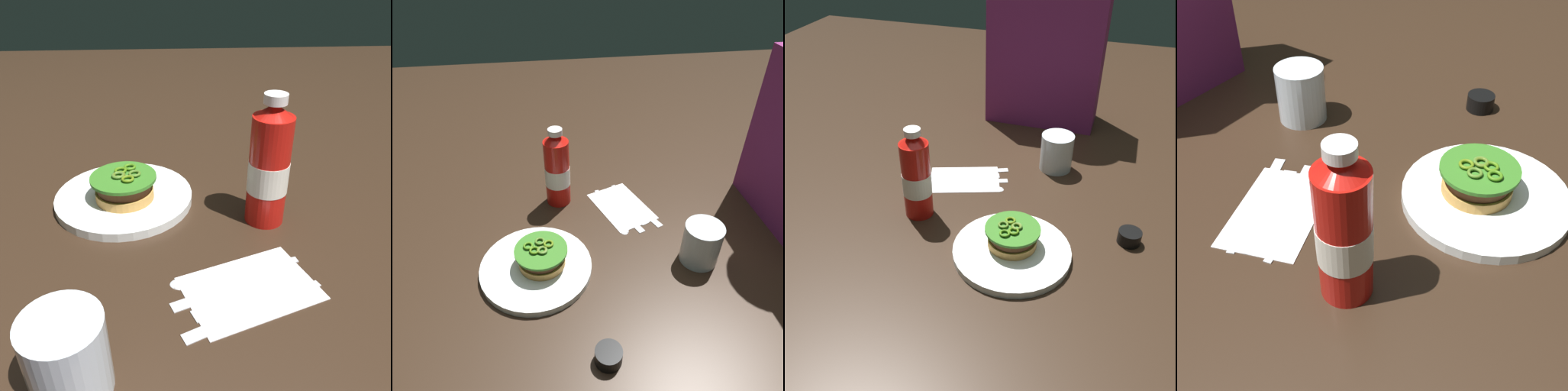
% 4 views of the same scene
% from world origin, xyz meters
% --- Properties ---
extents(ground_plane, '(3.00, 3.00, 0.00)m').
position_xyz_m(ground_plane, '(0.00, 0.00, 0.00)').
color(ground_plane, '#2F1F14').
extents(dinner_plate, '(0.26, 0.26, 0.02)m').
position_xyz_m(dinner_plate, '(0.02, -0.12, 0.01)').
color(dinner_plate, white).
rests_on(dinner_plate, ground_plane).
extents(burger_sandwich, '(0.12, 0.12, 0.05)m').
position_xyz_m(burger_sandwich, '(0.02, -0.11, 0.04)').
color(burger_sandwich, '#C99045').
rests_on(burger_sandwich, dinner_plate).
extents(ketchup_bottle, '(0.07, 0.07, 0.23)m').
position_xyz_m(ketchup_bottle, '(-0.23, -0.05, 0.10)').
color(ketchup_bottle, red).
rests_on(ketchup_bottle, ground_plane).
extents(water_glass, '(0.09, 0.09, 0.10)m').
position_xyz_m(water_glass, '(0.05, 0.26, 0.05)').
color(water_glass, silver).
rests_on(water_glass, ground_plane).
extents(condiment_cup, '(0.05, 0.05, 0.03)m').
position_xyz_m(condiment_cup, '(0.26, 0.00, 0.02)').
color(condiment_cup, black).
rests_on(condiment_cup, ground_plane).
extents(napkin, '(0.21, 0.18, 0.00)m').
position_xyz_m(napkin, '(-0.17, 0.13, 0.00)').
color(napkin, white).
rests_on(napkin, ground_plane).
extents(spoon_utensil, '(0.20, 0.06, 0.00)m').
position_xyz_m(spoon_utensil, '(-0.13, 0.10, 0.00)').
color(spoon_utensil, silver).
rests_on(spoon_utensil, napkin).
extents(butter_knife, '(0.20, 0.09, 0.00)m').
position_xyz_m(butter_knife, '(-0.14, 0.12, 0.00)').
color(butter_knife, silver).
rests_on(butter_knife, napkin).
extents(fork_utensil, '(0.18, 0.09, 0.00)m').
position_xyz_m(fork_utensil, '(-0.16, 0.14, 0.00)').
color(fork_utensil, silver).
rests_on(fork_utensil, napkin).
extents(steak_knife, '(0.20, 0.10, 0.00)m').
position_xyz_m(steak_knife, '(-0.16, 0.17, 0.00)').
color(steak_knife, silver).
rests_on(steak_knife, napkin).
extents(diner_person, '(0.35, 0.19, 0.60)m').
position_xyz_m(diner_person, '(-0.06, 0.56, 0.28)').
color(diner_person, '#71235E').
rests_on(diner_person, ground_plane).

